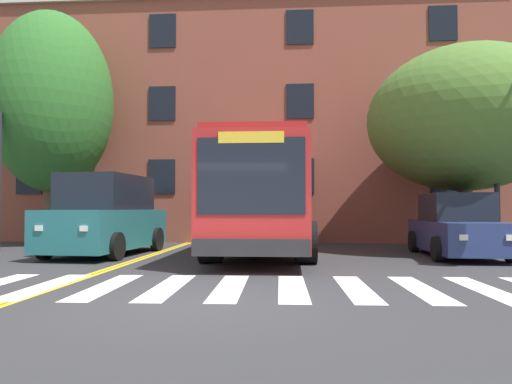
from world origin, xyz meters
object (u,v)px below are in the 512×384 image
object	(u,v)px
city_bus	(265,197)
street_tree_curbside_large	(464,120)
car_navy_far_lane	(457,228)
street_tree_curbside_small	(52,102)
car_teal_near_lane	(106,217)
car_tan_behind_bus	(270,220)

from	to	relation	value
city_bus	street_tree_curbside_large	xyz separation A→B (m)	(6.38, 0.07, 2.47)
car_navy_far_lane	street_tree_curbside_small	xyz separation A→B (m)	(-13.71, 3.20, 4.56)
car_teal_near_lane	car_navy_far_lane	size ratio (longest dim) A/B	1.08
street_tree_curbside_large	street_tree_curbside_small	size ratio (longest dim) A/B	0.85
car_teal_near_lane	car_navy_far_lane	world-z (taller)	car_teal_near_lane
street_tree_curbside_large	street_tree_curbside_small	bearing A→B (deg)	173.77
city_bus	street_tree_curbside_small	distance (m)	9.04
car_navy_far_lane	car_tan_behind_bus	xyz separation A→B (m)	(-5.84, 9.95, -0.04)
car_teal_near_lane	street_tree_curbside_large	xyz separation A→B (m)	(11.05, 1.82, 3.11)
street_tree_curbside_large	city_bus	bearing A→B (deg)	-179.37
car_teal_near_lane	car_navy_far_lane	distance (m)	10.27
city_bus	car_navy_far_lane	size ratio (longest dim) A/B	2.54
car_teal_near_lane	city_bus	bearing A→B (deg)	20.54
car_tan_behind_bus	street_tree_curbside_small	size ratio (longest dim) A/B	0.51
car_tan_behind_bus	street_tree_curbside_large	size ratio (longest dim) A/B	0.60
car_navy_far_lane	car_tan_behind_bus	world-z (taller)	car_navy_far_lane
car_teal_near_lane	street_tree_curbside_small	size ratio (longest dim) A/B	0.58
car_teal_near_lane	street_tree_curbside_large	size ratio (longest dim) A/B	0.68
car_navy_far_lane	street_tree_curbside_large	size ratio (longest dim) A/B	0.63
city_bus	car_teal_near_lane	xyz separation A→B (m)	(-4.67, -1.75, -0.64)
car_tan_behind_bus	street_tree_curbside_large	bearing A→B (deg)	-51.50
city_bus	car_tan_behind_bus	size ratio (longest dim) A/B	2.68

